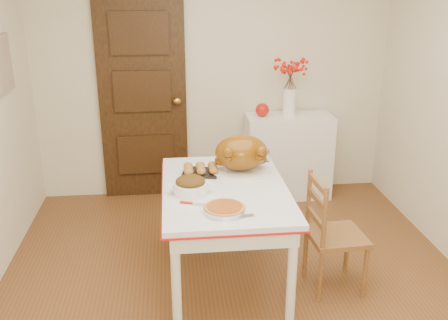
{
  "coord_description": "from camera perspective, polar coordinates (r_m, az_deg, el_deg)",
  "views": [
    {
      "loc": [
        -0.43,
        -2.94,
        2.14
      ],
      "look_at": [
        -0.08,
        0.32,
        0.95
      ],
      "focal_mm": 40.38,
      "sensor_mm": 36.0,
      "label": 1
    }
  ],
  "objects": [
    {
      "name": "pie_server",
      "position": [
        3.07,
        1.59,
        -6.49
      ],
      "size": [
        0.22,
        0.11,
        0.01
      ],
      "primitive_type": null,
      "rotation": [
        0.0,
        0.0,
        0.24
      ],
      "color": "silver",
      "rests_on": "kitchen_table"
    },
    {
      "name": "berry_vase",
      "position": [
        4.96,
        7.47,
        8.12
      ],
      "size": [
        0.29,
        0.29,
        0.56
      ],
      "primitive_type": null,
      "color": "white",
      "rests_on": "sideboard"
    },
    {
      "name": "apple",
      "position": [
        4.96,
        4.35,
        5.69
      ],
      "size": [
        0.13,
        0.13,
        0.13
      ],
      "primitive_type": "sphere",
      "color": "#B9160E",
      "rests_on": "sideboard"
    },
    {
      "name": "photo_board",
      "position": [
        4.39,
        -23.73,
        9.94
      ],
      "size": [
        0.03,
        0.35,
        0.45
      ],
      "primitive_type": "cube",
      "color": "tan",
      "rests_on": "ground"
    },
    {
      "name": "drinking_glass",
      "position": [
        3.95,
        0.56,
        0.47
      ],
      "size": [
        0.06,
        0.06,
        0.1
      ],
      "primitive_type": "cylinder",
      "rotation": [
        0.0,
        0.0,
        -0.0
      ],
      "color": "white",
      "rests_on": "kitchen_table"
    },
    {
      "name": "sideboard",
      "position": [
        5.16,
        7.24,
        0.42
      ],
      "size": [
        0.85,
        0.38,
        0.85
      ],
      "primitive_type": "cube",
      "color": "white",
      "rests_on": "floor"
    },
    {
      "name": "stuffing_dish",
      "position": [
        3.39,
        -3.81,
        -2.87
      ],
      "size": [
        0.34,
        0.29,
        0.12
      ],
      "primitive_type": null,
      "rotation": [
        0.0,
        0.0,
        0.21
      ],
      "color": "#603F0F",
      "rests_on": "kitchen_table"
    },
    {
      "name": "rolls_tray",
      "position": [
        3.73,
        -2.65,
        -1.04
      ],
      "size": [
        0.3,
        0.26,
        0.07
      ],
      "primitive_type": null,
      "rotation": [
        0.0,
        0.0,
        -0.22
      ],
      "color": "#B2752F",
      "rests_on": "kitchen_table"
    },
    {
      "name": "floor",
      "position": [
        3.67,
        1.79,
        -15.78
      ],
      "size": [
        3.5,
        4.0,
        0.0
      ],
      "primitive_type": "cube",
      "color": "brown",
      "rests_on": "ground"
    },
    {
      "name": "pumpkin_pie",
      "position": [
        3.13,
        0.06,
        -5.47
      ],
      "size": [
        0.31,
        0.31,
        0.05
      ],
      "primitive_type": "cylinder",
      "rotation": [
        0.0,
        0.0,
        0.2
      ],
      "color": "#9F4515",
      "rests_on": "kitchen_table"
    },
    {
      "name": "chair_oak",
      "position": [
        3.69,
        12.64,
        -8.09
      ],
      "size": [
        0.4,
        0.4,
        0.87
      ],
      "primitive_type": null,
      "rotation": [
        0.0,
        0.0,
        1.63
      ],
      "color": "olive",
      "rests_on": "floor"
    },
    {
      "name": "turkey_platter",
      "position": [
        3.71,
        1.97,
        0.62
      ],
      "size": [
        0.49,
        0.4,
        0.29
      ],
      "primitive_type": null,
      "rotation": [
        0.0,
        0.0,
        0.1
      ],
      "color": "brown",
      "rests_on": "kitchen_table"
    },
    {
      "name": "wall_back",
      "position": [
        5.04,
        -1.22,
        9.82
      ],
      "size": [
        3.5,
        0.0,
        2.5
      ],
      "primitive_type": "cube",
      "color": "beige",
      "rests_on": "ground"
    },
    {
      "name": "door_back",
      "position": [
        5.04,
        -9.18,
        7.02
      ],
      "size": [
        0.85,
        0.06,
        2.06
      ],
      "primitive_type": "cube",
      "color": "black",
      "rests_on": "ground"
    },
    {
      "name": "carving_knife",
      "position": [
        3.24,
        -3.04,
        -4.96
      ],
      "size": [
        0.24,
        0.12,
        0.01
      ],
      "primitive_type": null,
      "rotation": [
        0.0,
        0.0,
        -0.32
      ],
      "color": "silver",
      "rests_on": "kitchen_table"
    },
    {
      "name": "shaker_pair",
      "position": [
        3.97,
        4.41,
        0.49
      ],
      "size": [
        0.11,
        0.07,
        0.1
      ],
      "primitive_type": null,
      "rotation": [
        0.0,
        0.0,
        0.36
      ],
      "color": "white",
      "rests_on": "kitchen_table"
    },
    {
      "name": "kitchen_table",
      "position": [
        3.67,
        0.09,
        -8.57
      ],
      "size": [
        0.88,
        1.29,
        0.77
      ],
      "primitive_type": null,
      "color": "white",
      "rests_on": "floor"
    }
  ]
}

